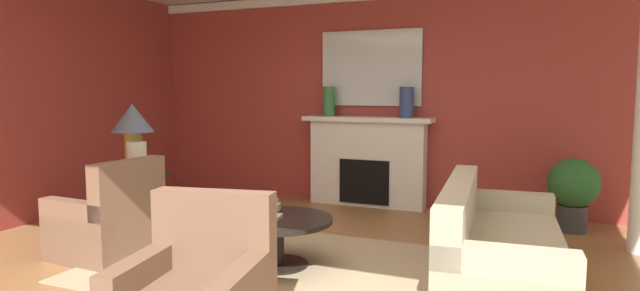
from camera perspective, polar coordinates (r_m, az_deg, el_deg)
The scene contains 18 objects.
ground_plane at distance 4.97m, azimuth -3.24°, elevation -12.74°, with size 9.20×9.20×0.00m, color olive.
wall_fireplace at distance 7.42m, azimuth 6.79°, elevation 5.01°, with size 7.67×0.12×2.94m, color #9E3833.
wall_window at distance 7.27m, azimuth -28.50°, elevation 4.30°, with size 0.12×6.29×2.94m, color #9E3833.
area_rug at distance 4.95m, azimuth -4.57°, elevation -12.73°, with size 3.26×2.30×0.01m, color tan.
fireplace at distance 7.33m, azimuth 5.08°, elevation -1.98°, with size 1.80×0.35×1.23m.
mantel_mirror at distance 7.38m, azimuth 5.47°, elevation 8.26°, with size 1.42×0.04×1.02m, color silver.
sofa at distance 4.55m, azimuth 18.39°, elevation -10.87°, with size 1.06×2.16×0.85m.
armchair_near_window at distance 5.52m, azimuth -21.74°, elevation -7.92°, with size 0.84×0.84×0.95m.
coffee_table at distance 4.86m, azimuth -4.60°, elevation -9.05°, with size 1.00×1.00×0.45m.
side_table at distance 6.08m, azimuth -19.18°, elevation -5.68°, with size 0.56×0.56×0.70m.
table_lamp at distance 5.97m, azimuth -19.46°, elevation 2.10°, with size 0.44×0.44×0.75m.
vase_on_side_table at distance 5.82m, azimuth -19.05°, elevation -1.39°, with size 0.20×0.20×0.36m, color beige.
vase_mantel_left at distance 7.41m, azimuth 0.96°, elevation 4.75°, with size 0.17×0.17×0.41m, color #33703D.
vase_mantel_right at distance 7.06m, azimuth 9.27°, elevation 4.59°, with size 0.19×0.19×0.41m, color navy.
book_red_cover at distance 4.81m, azimuth -5.34°, elevation -7.61°, with size 0.19×0.18×0.03m, color tan.
book_art_folio at distance 5.00m, azimuth -5.42°, elevation -6.56°, with size 0.19×0.14×0.06m, color tan.
book_small_novel at distance 4.94m, azimuth -5.82°, elevation -6.06°, with size 0.18×0.20×0.05m, color tan.
potted_plant at distance 6.63m, azimuth 25.53°, elevation -4.17°, with size 0.56×0.56×0.83m.
Camera 1 is at (2.11, -4.21, 1.60)m, focal length 29.82 mm.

